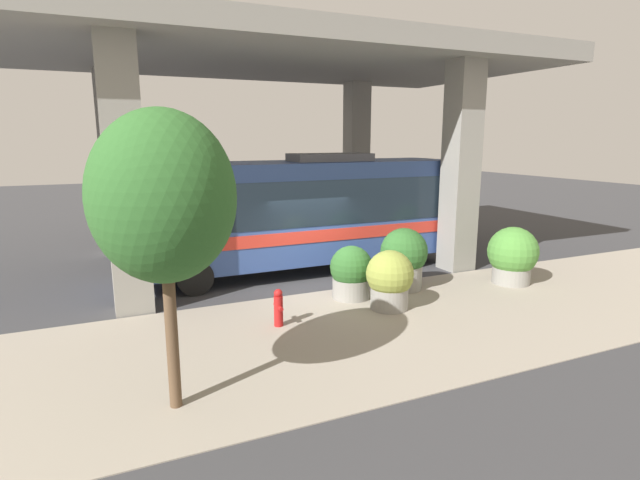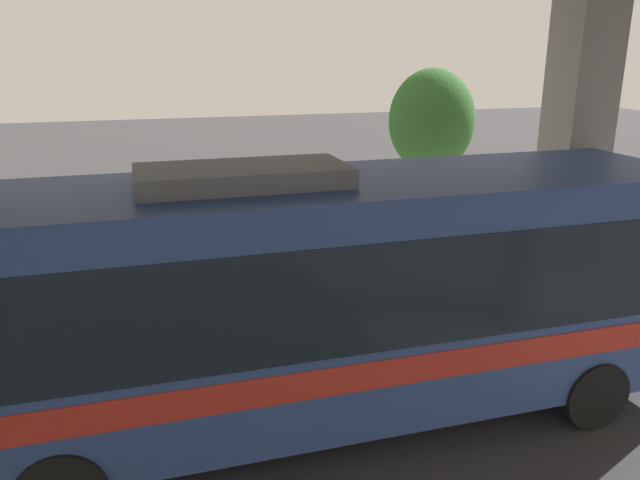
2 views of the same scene
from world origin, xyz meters
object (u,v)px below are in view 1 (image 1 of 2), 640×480
(bus, at_px, (301,209))
(planter_extra, at_px, (351,273))
(fire_hydrant, at_px, (278,308))
(planter_middle, at_px, (390,280))
(planter_front, at_px, (513,256))
(planter_back, at_px, (404,258))
(street_tree_near, at_px, (163,198))

(bus, distance_m, planter_extra, 3.46)
(fire_hydrant, relative_size, planter_extra, 0.62)
(planter_middle, bearing_deg, planter_front, -84.33)
(planter_front, bearing_deg, bus, 52.67)
(fire_hydrant, height_order, planter_front, planter_front)
(planter_front, xyz_separation_m, planter_middle, (-0.45, 4.50, -0.08))
(fire_hydrant, relative_size, planter_front, 0.53)
(bus, distance_m, planter_middle, 4.58)
(planter_front, relative_size, planter_middle, 1.12)
(planter_middle, xyz_separation_m, planter_back, (1.29, -1.27, 0.14))
(planter_extra, bearing_deg, planter_front, -98.19)
(planter_back, distance_m, planter_extra, 1.76)
(planter_front, bearing_deg, planter_extra, 81.81)
(planter_front, height_order, planter_extra, planter_front)
(fire_hydrant, distance_m, planter_middle, 2.96)
(fire_hydrant, relative_size, planter_middle, 0.59)
(planter_back, bearing_deg, fire_hydrant, 106.90)
(street_tree_near, bearing_deg, planter_back, -60.51)
(planter_front, bearing_deg, planter_middle, 95.67)
(fire_hydrant, bearing_deg, bus, -28.07)
(fire_hydrant, bearing_deg, planter_front, -86.65)
(planter_front, distance_m, planter_extra, 5.02)
(fire_hydrant, height_order, planter_back, planter_back)
(bus, distance_m, fire_hydrant, 5.17)
(fire_hydrant, bearing_deg, street_tree_near, 134.35)
(planter_front, height_order, planter_middle, planter_front)
(fire_hydrant, distance_m, planter_extra, 2.74)
(planter_front, height_order, street_tree_near, street_tree_near)
(planter_middle, bearing_deg, planter_back, -44.46)
(bus, xyz_separation_m, street_tree_near, (-6.96, 4.99, 1.34))
(bus, height_order, planter_back, bus)
(bus, height_order, planter_front, bus)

